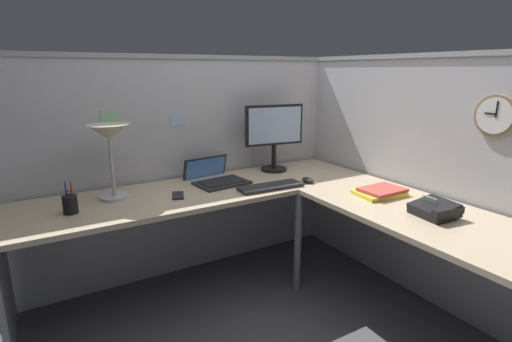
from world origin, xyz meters
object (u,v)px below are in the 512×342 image
at_px(computer_mouse, 308,180).
at_px(wall_clock, 496,116).
at_px(keyboard, 270,187).
at_px(pen_cup, 70,204).
at_px(monitor, 274,133).
at_px(cell_phone, 178,196).
at_px(book_stack, 380,192).
at_px(office_phone, 435,210).
at_px(laptop, 214,177).
at_px(desk_lamp_dome, 109,138).

height_order(computer_mouse, wall_clock, wall_clock).
distance_m(keyboard, pen_cup, 1.18).
distance_m(monitor, cell_phone, 0.93).
distance_m(monitor, book_stack, 0.92).
height_order(computer_mouse, book_stack, book_stack).
height_order(keyboard, wall_clock, wall_clock).
bearing_deg(cell_phone, keyboard, 4.46).
height_order(keyboard, office_phone, office_phone).
distance_m(computer_mouse, book_stack, 0.50).
bearing_deg(pen_cup, laptop, 11.08).
bearing_deg(cell_phone, monitor, 33.97).
bearing_deg(desk_lamp_dome, book_stack, -28.60).
bearing_deg(wall_clock, keyboard, 131.73).
relative_size(computer_mouse, desk_lamp_dome, 0.23).
height_order(computer_mouse, pen_cup, pen_cup).
bearing_deg(wall_clock, office_phone, 171.82).
relative_size(desk_lamp_dome, cell_phone, 3.09).
relative_size(pen_cup, cell_phone, 1.25).
height_order(monitor, computer_mouse, monitor).
relative_size(keyboard, pen_cup, 2.39).
bearing_deg(wall_clock, cell_phone, 142.67).
bearing_deg(monitor, computer_mouse, -87.11).
height_order(desk_lamp_dome, cell_phone, desk_lamp_dome).
height_order(laptop, computer_mouse, laptop).
bearing_deg(office_phone, wall_clock, -8.18).
bearing_deg(laptop, desk_lamp_dome, -177.12).
xyz_separation_m(keyboard, computer_mouse, (0.29, -0.02, 0.01)).
height_order(monitor, book_stack, monitor).
relative_size(laptop, book_stack, 1.37).
bearing_deg(desk_lamp_dome, monitor, 3.28).
height_order(pen_cup, cell_phone, pen_cup).
xyz_separation_m(keyboard, pen_cup, (-1.17, 0.16, 0.04)).
relative_size(cell_phone, wall_clock, 0.65).
xyz_separation_m(laptop, computer_mouse, (0.53, -0.36, -0.01)).
height_order(cell_phone, office_phone, office_phone).
relative_size(monitor, cell_phone, 3.47).
bearing_deg(keyboard, book_stack, -39.41).
xyz_separation_m(monitor, cell_phone, (-0.85, -0.23, -0.29)).
bearing_deg(computer_mouse, desk_lamp_dome, 164.83).
bearing_deg(book_stack, computer_mouse, 115.47).
distance_m(monitor, laptop, 0.58).
distance_m(laptop, book_stack, 1.10).
xyz_separation_m(laptop, book_stack, (0.75, -0.81, -0.00)).
relative_size(office_phone, wall_clock, 1.03).
relative_size(keyboard, office_phone, 1.90).
bearing_deg(desk_lamp_dome, cell_phone, -25.68).
xyz_separation_m(keyboard, book_stack, (0.51, -0.47, 0.01)).
relative_size(keyboard, book_stack, 1.41).
distance_m(monitor, office_phone, 1.29).
bearing_deg(pen_cup, desk_lamp_dome, 30.15).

